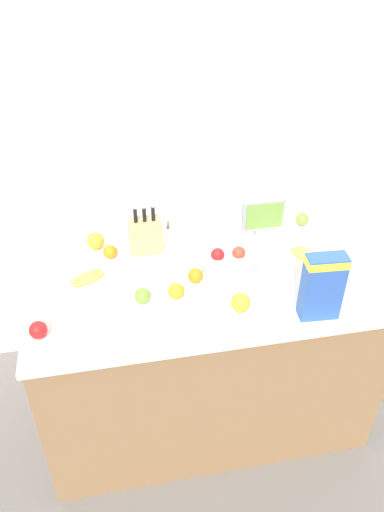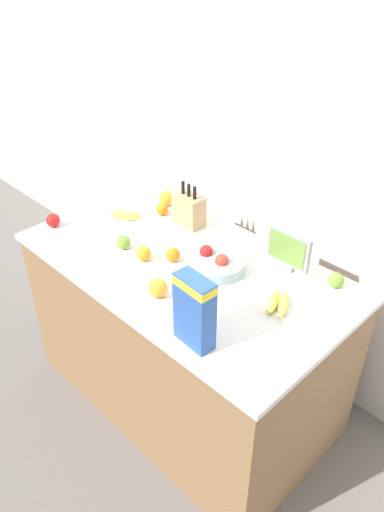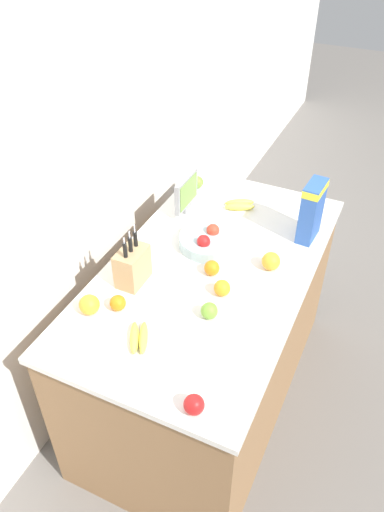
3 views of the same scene
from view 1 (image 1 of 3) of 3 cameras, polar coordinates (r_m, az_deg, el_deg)
The scene contains 17 objects.
ground_plane at distance 2.99m, azimuth 1.17°, elevation -16.56°, with size 14.00×14.00×0.00m, color slate.
wall_back at distance 2.70m, azimuth -1.44°, elevation 12.47°, with size 9.00×0.06×2.60m.
counter at distance 2.64m, azimuth 1.30°, elevation -10.36°, with size 1.62×0.89×0.93m.
knife_block at distance 2.47m, azimuth -5.33°, elevation 2.37°, with size 0.16×0.10×0.28m.
small_monitor at distance 2.59m, azimuth 8.19°, elevation 4.55°, with size 0.23×0.03×0.20m.
cereal_box at distance 2.09m, azimuth 14.71°, elevation -3.15°, with size 0.17×0.09×0.30m.
fruit_bowl at distance 2.39m, azimuth 4.28°, elevation -0.38°, with size 0.28×0.28×0.10m.
banana_bunch_left at distance 2.50m, azimuth 12.83°, elevation 0.15°, with size 0.15×0.17×0.04m.
banana_bunch_right at distance 2.34m, azimuth -11.88°, elevation -2.47°, with size 0.18×0.14×0.03m.
apple_by_knife_block at distance 2.18m, azimuth -5.69°, elevation -4.56°, with size 0.07×0.07×0.07m, color #6B9E33.
apple_rear at distance 2.75m, azimuth 12.48°, elevation 4.13°, with size 0.07×0.07×0.07m, color #6B9E33.
apple_middle at distance 2.10m, azimuth -17.18°, elevation -8.08°, with size 0.07×0.07×0.07m, color red.
orange_back_center at distance 2.13m, azimuth 5.58°, elevation -5.32°, with size 0.09×0.09×0.09m, color orange.
orange_near_bowl at distance 2.46m, azimuth -9.34°, elevation 0.48°, with size 0.07×0.07×0.07m, color orange.
orange_mid_left at distance 2.28m, azimuth 0.39°, elevation -2.25°, with size 0.07×0.07×0.07m, color orange.
orange_front_right at distance 2.54m, azimuth -10.97°, elevation 1.70°, with size 0.09×0.09×0.09m, color orange.
orange_by_cereal at distance 2.19m, azimuth -1.84°, elevation -4.02°, with size 0.07×0.07×0.07m, color orange.
Camera 1 is at (-0.40, -1.79, 2.36)m, focal length 35.00 mm.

